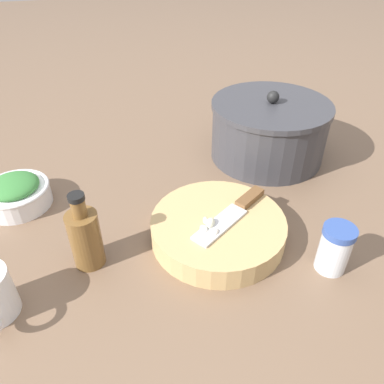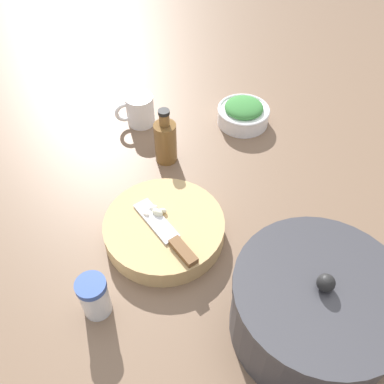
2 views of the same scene
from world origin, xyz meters
name	(u,v)px [view 2 (image 2 of 2)]	position (x,y,z in m)	size (l,w,h in m)	color
ground_plane	(201,199)	(0.00, 0.00, 0.00)	(5.00, 5.00, 0.00)	brown
cutting_board	(164,229)	(0.10, -0.08, 0.02)	(0.24, 0.24, 0.04)	tan
chef_knife	(169,235)	(0.13, -0.07, 0.05)	(0.17, 0.13, 0.01)	brown
garlic_cloves	(156,212)	(0.08, -0.09, 0.05)	(0.04, 0.05, 0.02)	#EFE6C3
herb_bowl	(243,113)	(-0.27, 0.11, 0.03)	(0.13, 0.13, 0.06)	white
spice_jar	(94,297)	(0.26, -0.19, 0.04)	(0.05, 0.05, 0.09)	silver
coffee_mug	(139,110)	(-0.27, -0.15, 0.04)	(0.07, 0.10, 0.08)	white
oil_bottle	(165,141)	(-0.13, -0.08, 0.06)	(0.05, 0.05, 0.14)	brown
stock_pot	(314,309)	(0.30, 0.17, 0.07)	(0.27, 0.27, 0.17)	#38383D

